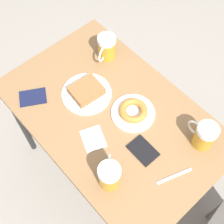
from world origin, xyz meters
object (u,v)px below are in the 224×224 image
object	(u,v)px
plate_with_cake	(86,92)
passport_far_edge	(143,150)
fork	(174,176)
beer_mug_right	(107,47)
napkin_folded	(93,139)
plate_with_donut	(133,112)
beer_mug_left	(204,135)
beer_mug_center	(109,175)
passport_near_edge	(33,97)

from	to	relation	value
plate_with_cake	passport_far_edge	bearing A→B (deg)	89.25
fork	passport_far_edge	xyz separation A→B (m)	(0.02, -0.17, 0.00)
fork	passport_far_edge	size ratio (longest dim) A/B	1.23
beer_mug_right	napkin_folded	distance (m)	0.48
plate_with_donut	beer_mug_right	world-z (taller)	beer_mug_right
plate_with_cake	napkin_folded	xyz separation A→B (m)	(0.13, 0.20, -0.02)
plate_with_donut	beer_mug_left	world-z (taller)	beer_mug_left
plate_with_cake	beer_mug_left	bearing A→B (deg)	112.06
beer_mug_center	beer_mug_right	size ratio (longest dim) A/B	0.99
beer_mug_center	passport_far_edge	distance (m)	0.20
plate_with_donut	beer_mug_left	bearing A→B (deg)	112.09
beer_mug_center	fork	bearing A→B (deg)	141.72
passport_near_edge	passport_far_edge	size ratio (longest dim) A/B	1.20
passport_near_edge	fork	bearing A→B (deg)	106.78
plate_with_cake	beer_mug_center	size ratio (longest dim) A/B	1.84
passport_far_edge	plate_with_donut	bearing A→B (deg)	-120.63
plate_with_cake	beer_mug_center	bearing A→B (deg)	62.91
plate_with_cake	passport_far_edge	size ratio (longest dim) A/B	1.88
plate_with_donut	passport_far_edge	world-z (taller)	plate_with_donut
plate_with_donut	napkin_folded	world-z (taller)	plate_with_donut
plate_with_donut	beer_mug_left	distance (m)	0.33
napkin_folded	passport_near_edge	world-z (taller)	passport_near_edge
beer_mug_right	napkin_folded	xyz separation A→B (m)	(0.36, 0.32, -0.06)
plate_with_donut	fork	bearing A→B (deg)	76.40
beer_mug_left	passport_far_edge	xyz separation A→B (m)	(0.22, -0.14, -0.06)
beer_mug_center	passport_near_edge	size ratio (longest dim) A/B	0.85
beer_mug_right	fork	world-z (taller)	beer_mug_right
napkin_folded	passport_near_edge	bearing A→B (deg)	-78.30
beer_mug_center	beer_mug_right	xyz separation A→B (m)	(-0.43, -0.51, 0.00)
plate_with_cake	passport_near_edge	bearing A→B (deg)	-37.39
napkin_folded	passport_near_edge	distance (m)	0.37
beer_mug_right	beer_mug_left	bearing A→B (deg)	88.75
beer_mug_right	passport_far_edge	xyz separation A→B (m)	(0.23, 0.50, -0.06)
beer_mug_right	napkin_folded	bearing A→B (deg)	41.46
plate_with_donut	napkin_folded	xyz separation A→B (m)	(0.22, -0.02, -0.02)
beer_mug_center	beer_mug_right	bearing A→B (deg)	-130.32
plate_with_cake	fork	bearing A→B (deg)	91.16
beer_mug_left	passport_near_edge	distance (m)	0.81
beer_mug_right	passport_far_edge	bearing A→B (deg)	65.12
beer_mug_left	fork	xyz separation A→B (m)	(0.20, 0.03, -0.06)
plate_with_cake	fork	size ratio (longest dim) A/B	1.52
beer_mug_left	beer_mug_right	bearing A→B (deg)	-91.25
plate_with_donut	napkin_folded	size ratio (longest dim) A/B	1.47
beer_mug_center	fork	distance (m)	0.28
plate_with_cake	passport_far_edge	distance (m)	0.39
plate_with_cake	beer_mug_center	world-z (taller)	beer_mug_center
passport_near_edge	passport_far_edge	world-z (taller)	same
plate_with_donut	fork	world-z (taller)	plate_with_donut
beer_mug_right	passport_far_edge	distance (m)	0.56
napkin_folded	passport_far_edge	world-z (taller)	passport_far_edge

